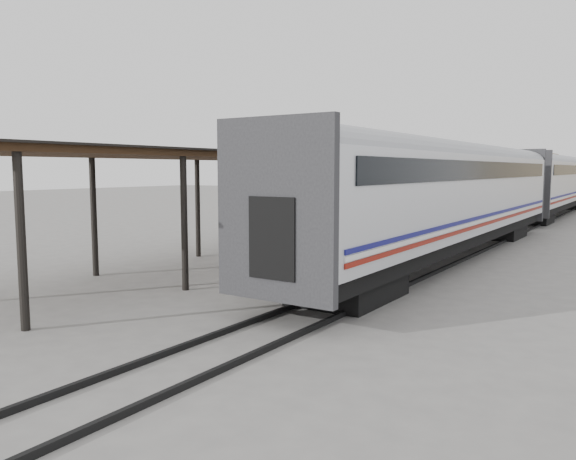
% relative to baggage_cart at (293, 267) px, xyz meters
% --- Properties ---
extents(ground, '(160.00, 160.00, 0.00)m').
position_rel_baggage_cart_xyz_m(ground, '(-1.18, 0.07, -0.65)').
color(ground, slate).
rests_on(ground, ground).
extents(train, '(3.45, 76.01, 4.01)m').
position_rel_baggage_cart_xyz_m(train, '(2.02, 33.87, 2.04)').
color(train, silver).
rests_on(train, ground).
extents(canopy, '(4.90, 64.30, 4.15)m').
position_rel_baggage_cart_xyz_m(canopy, '(-4.58, 24.07, 3.36)').
color(canopy, '#422B19').
rests_on(canopy, ground).
extents(rails, '(1.54, 150.00, 0.12)m').
position_rel_baggage_cart_xyz_m(rails, '(2.02, 34.07, -0.59)').
color(rails, black).
rests_on(rails, ground).
extents(building_left, '(12.00, 8.00, 6.00)m').
position_rel_baggage_cart_xyz_m(building_left, '(-11.18, 82.07, 2.35)').
color(building_left, tan).
rests_on(building_left, ground).
extents(baggage_cart, '(1.48, 2.51, 0.86)m').
position_rel_baggage_cart_xyz_m(baggage_cart, '(0.00, 0.00, 0.00)').
color(baggage_cart, brown).
rests_on(baggage_cart, ground).
extents(suitcase_stack, '(1.29, 1.13, 0.58)m').
position_rel_baggage_cart_xyz_m(suitcase_stack, '(-0.04, 0.39, 0.41)').
color(suitcase_stack, '#323234').
rests_on(suitcase_stack, baggage_cart).
extents(luggage_tug, '(1.46, 1.89, 1.47)m').
position_rel_baggage_cart_xyz_m(luggage_tug, '(-3.95, 18.60, 0.02)').
color(luggage_tug, maroon).
rests_on(luggage_tug, ground).
extents(porter, '(0.50, 0.70, 1.80)m').
position_rel_baggage_cart_xyz_m(porter, '(0.02, -0.65, 1.11)').
color(porter, navy).
rests_on(porter, baggage_cart).
extents(pedestrian, '(1.05, 0.52, 1.72)m').
position_rel_baggage_cart_xyz_m(pedestrian, '(-3.51, 17.44, 0.21)').
color(pedestrian, black).
rests_on(pedestrian, ground).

